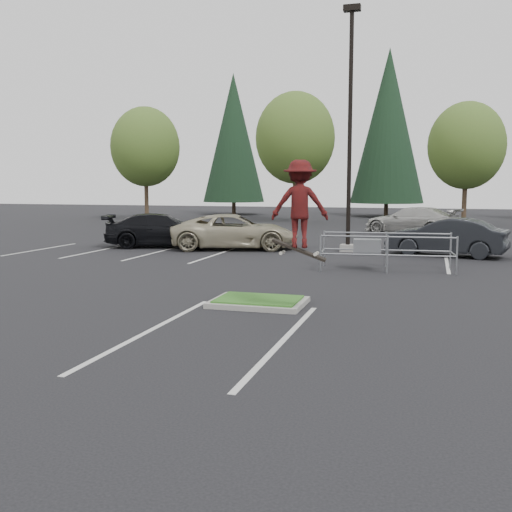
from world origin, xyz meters
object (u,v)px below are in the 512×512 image
(decid_a, at_px, (146,149))
(car_l_black, at_px, (161,230))
(conif_a, at_px, (234,138))
(car_r_charc, at_px, (446,237))
(skateboarder, at_px, (300,205))
(light_pole, at_px, (350,143))
(car_l_tan, at_px, (233,232))
(car_far_silver, at_px, (413,220))
(decid_b, at_px, (295,141))
(conif_b, at_px, (388,126))
(cart_corral, at_px, (372,247))
(decid_c, at_px, (466,148))

(decid_a, bearing_deg, car_l_black, -61.63)
(conif_a, height_order, car_r_charc, conif_a)
(conif_a, height_order, skateboarder, conif_a)
(light_pole, xyz_separation_m, conif_a, (-14.50, 28.00, 2.54))
(light_pole, bearing_deg, skateboarder, -86.92)
(decid_a, distance_m, car_l_tan, 23.43)
(car_r_charc, xyz_separation_m, car_far_silver, (-1.63, 10.50, 0.02))
(decid_b, relative_size, conif_b, 0.66)
(conif_a, distance_m, car_l_black, 29.81)
(decid_a, xyz_separation_m, conif_b, (18.01, 10.47, 2.27))
(cart_corral, relative_size, car_far_silver, 0.83)
(cart_corral, height_order, car_r_charc, car_r_charc)
(decid_a, distance_m, car_far_silver, 22.88)
(decid_b, xyz_separation_m, conif_b, (6.01, 9.97, 1.81))
(light_pole, relative_size, decid_a, 1.14)
(car_r_charc, bearing_deg, car_l_black, -77.28)
(car_l_black, bearing_deg, conif_a, -7.94)
(cart_corral, bearing_deg, decid_c, 74.52)
(conif_b, height_order, car_l_black, conif_b)
(decid_b, xyz_separation_m, car_r_charc, (10.51, -19.03, -5.28))
(conif_a, relative_size, car_far_silver, 2.42)
(conif_a, bearing_deg, skateboarder, -69.66)
(conif_a, relative_size, car_l_tan, 2.33)
(skateboarder, xyz_separation_m, car_r_charc, (3.30, 12.50, -1.68))
(decid_b, distance_m, skateboarder, 32.55)
(car_far_silver, bearing_deg, conif_b, -152.03)
(conif_b, bearing_deg, decid_a, -149.83)
(car_l_black, bearing_deg, decid_b, -25.80)
(decid_b, height_order, car_r_charc, decid_b)
(car_l_black, xyz_separation_m, car_far_silver, (10.87, 10.50, 0.02))
(cart_corral, bearing_deg, conif_b, 87.71)
(decid_b, relative_size, car_l_tan, 1.73)
(decid_c, relative_size, car_l_black, 1.60)
(decid_c, height_order, car_l_black, decid_c)
(conif_a, relative_size, cart_corral, 2.90)
(car_r_charc, bearing_deg, conif_a, -134.29)
(decid_b, relative_size, cart_corral, 2.15)
(light_pole, bearing_deg, decid_a, 135.75)
(skateboarder, relative_size, car_far_silver, 0.40)
(decid_c, distance_m, car_r_charc, 18.93)
(decid_a, height_order, car_r_charc, decid_a)
(light_pole, xyz_separation_m, decid_a, (-18.51, 18.03, 1.02))
(conif_b, relative_size, car_l_tan, 2.60)
(cart_corral, bearing_deg, skateboarder, -101.66)
(light_pole, distance_m, skateboarder, 13.19)
(conif_b, height_order, cart_corral, conif_b)
(conif_b, distance_m, skateboarder, 41.87)
(conif_b, bearing_deg, car_l_black, -105.42)
(light_pole, relative_size, car_l_black, 1.93)
(conif_b, bearing_deg, decid_c, -60.68)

